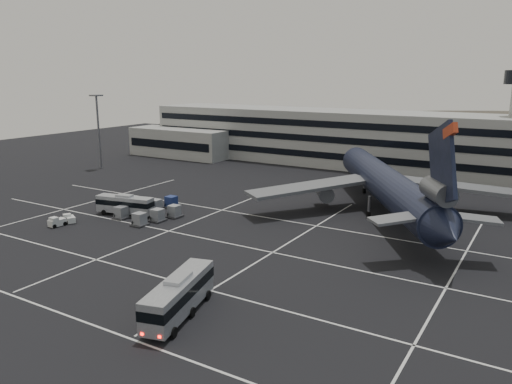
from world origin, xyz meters
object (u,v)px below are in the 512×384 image
bus_near (179,294)px  uld_cluster (152,211)px  tug_a (57,222)px  trijet_main (387,185)px  bus_far (125,204)px

bus_near → uld_cluster: size_ratio=0.86×
tug_a → uld_cluster: size_ratio=0.19×
bus_near → uld_cluster: (-26.68, 24.96, -1.25)m
trijet_main → tug_a: 53.37m
tug_a → uld_cluster: 14.77m
uld_cluster → bus_near: bearing=-43.1°
trijet_main → uld_cluster: trijet_main is taller
tug_a → bus_far: bearing=71.7°
bus_far → uld_cluster: (4.28, 1.73, -0.94)m
bus_near → tug_a: (-35.42, 13.06, -1.55)m
trijet_main → bus_near: 46.35m
bus_near → uld_cluster: bearing=122.4°
tug_a → bus_near: bearing=-14.8°
uld_cluster → bus_far: bearing=-158.0°
bus_near → bus_far: 38.71m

